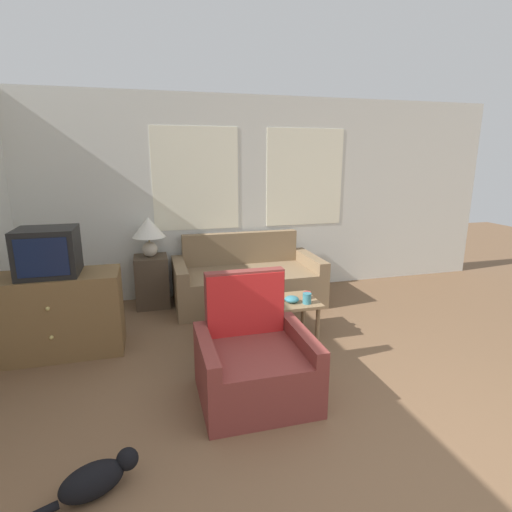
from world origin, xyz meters
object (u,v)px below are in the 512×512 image
Objects in this scene: armchair at (254,363)px; cup_yellow at (307,295)px; television at (48,252)px; cup_white at (307,298)px; laptop at (238,299)px; cat_black at (96,479)px; coffee_table at (266,307)px; snack_bowl at (292,299)px; couch at (247,282)px; cup_navy at (276,297)px; table_lamp at (149,230)px.

armchair is 1.27m from cup_yellow.
television is 4.69× the size of cup_white.
armchair reaches higher than laptop.
cup_white is (0.67, -0.15, 0.00)m from laptop.
television reaches higher than cat_black.
cup_yellow is 0.13× the size of cat_black.
coffee_table is at bearing -6.12° from television.
couch is at bearing 98.90° from snack_bowl.
laptop is at bearing 84.26° from armchair.
television is 5.08× the size of cup_navy.
laptop is at bearing -6.48° from television.
television is 2.11m from coffee_table.
couch is at bearing 72.03° from laptop.
laptop is at bearing 32.14° from cat_black.
laptop is (0.82, -1.26, -0.52)m from table_lamp.
coffee_table is 7.42× the size of snack_bowl.
cup_white is (0.39, -0.13, 0.10)m from coffee_table.
cup_navy is 1.32× the size of cup_yellow.
coffee_table is at bearing -93.52° from couch.
couch is 1.95× the size of armchair.
television reaches higher than cup_white.
couch is 3.61× the size of television.
television is 0.47× the size of coffee_table.
television is 2.52m from cup_yellow.
cup_navy is at bearing -178.24° from cup_yellow.
cup_white reaches higher than snack_bowl.
armchair is 8.68× the size of cup_white.
television is 1.04× the size of table_lamp.
table_lamp is at bearing 60.52° from cat_black.
snack_bowl is (0.63, 0.87, 0.16)m from armchair.
cup_navy reaches higher than cat_black.
coffee_table is at bearing 25.83° from cat_black.
snack_bowl is at bearing -14.49° from coffee_table.
cat_black is (-0.37, -2.92, -0.87)m from table_lamp.
coffee_table is 0.30m from laptop.
couch is 3.76× the size of table_lamp.
cup_yellow is at bearing -4.82° from television.
table_lamp is 1.99m from snack_bowl.
table_lamp is 2.08m from cup_yellow.
cup_navy is at bearing -1.30° from coffee_table.
cup_white is at bearing -24.89° from cup_navy.
table_lamp is 0.81× the size of cat_black.
table_lamp is 3.07m from cat_black.
table_lamp is at bearing 140.80° from cup_yellow.
laptop is 0.50× the size of cat_black.
armchair reaches higher than couch.
cup_navy reaches higher than snack_bowl.
table_lamp is 1.84m from cup_navy.
table_lamp reaches higher than armchair.
cup_navy is (0.04, -1.11, 0.18)m from couch.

